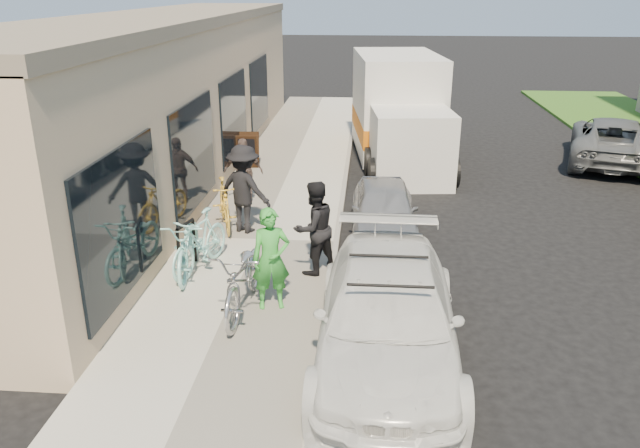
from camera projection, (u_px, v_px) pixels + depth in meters
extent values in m
plane|color=black|center=(354.00, 326.00, 9.59)|extent=(120.00, 120.00, 0.00)
cube|color=#ADA99B|center=(259.00, 242.00, 12.50)|extent=(3.00, 34.00, 0.15)
cube|color=gray|center=(336.00, 245.00, 12.39)|extent=(0.12, 34.00, 0.13)
cube|color=tan|center=(168.00, 101.00, 16.70)|extent=(3.50, 20.00, 4.00)
cube|color=#766A59|center=(161.00, 19.00, 15.95)|extent=(3.60, 20.00, 0.25)
cube|color=black|center=(122.00, 222.00, 9.27)|extent=(0.06, 3.00, 2.20)
cube|color=black|center=(194.00, 154.00, 12.99)|extent=(0.06, 3.00, 2.20)
cube|color=black|center=(234.00, 117.00, 16.72)|extent=(0.06, 3.00, 2.20)
cube|color=black|center=(259.00, 93.00, 20.44)|extent=(0.06, 3.00, 2.20)
cylinder|color=black|center=(179.00, 252.00, 10.84)|extent=(0.06, 0.06, 0.82)
cylinder|color=black|center=(194.00, 240.00, 11.33)|extent=(0.06, 0.06, 0.82)
cylinder|color=black|center=(185.00, 224.00, 10.94)|extent=(0.19, 0.55, 0.06)
cube|color=black|center=(247.00, 152.00, 17.08)|extent=(0.58, 0.26, 0.94)
cube|color=black|center=(249.00, 149.00, 17.41)|extent=(0.58, 0.26, 0.94)
cube|color=black|center=(247.00, 150.00, 17.04)|extent=(0.47, 0.18, 0.68)
imported|color=silver|center=(387.00, 316.00, 8.48)|extent=(2.02, 4.77, 1.38)
cylinder|color=black|center=(390.00, 287.00, 7.74)|extent=(1.09, 0.04, 0.04)
cylinder|color=black|center=(389.00, 257.00, 8.60)|extent=(1.09, 0.04, 0.04)
imported|color=#949499|center=(384.00, 209.00, 12.90)|extent=(1.40, 3.33, 1.13)
cube|color=silver|center=(411.00, 147.00, 16.23)|extent=(2.21, 2.21, 1.91)
cube|color=black|center=(412.00, 132.00, 16.08)|extent=(1.86, 0.25, 0.91)
cube|color=silver|center=(396.00, 103.00, 18.83)|extent=(2.74, 4.45, 2.92)
cube|color=#C35E0B|center=(395.00, 125.00, 19.06)|extent=(2.76, 4.47, 0.55)
cylinder|color=black|center=(374.00, 173.00, 15.93)|extent=(0.33, 0.83, 0.81)
cylinder|color=black|center=(452.00, 173.00, 15.98)|extent=(0.33, 0.83, 0.81)
cylinder|color=black|center=(370.00, 162.00, 16.97)|extent=(0.33, 0.83, 0.81)
cylinder|color=black|center=(443.00, 161.00, 17.01)|extent=(0.33, 0.83, 0.81)
cylinder|color=black|center=(358.00, 131.00, 20.54)|extent=(0.33, 0.83, 0.81)
cylinder|color=black|center=(419.00, 131.00, 20.58)|extent=(0.33, 0.83, 0.81)
imported|color=#575A5C|center=(612.00, 140.00, 18.17)|extent=(3.57, 5.26, 1.34)
imported|color=#ABABAD|center=(244.00, 277.00, 9.56)|extent=(0.83, 2.15, 1.11)
imported|color=green|center=(271.00, 259.00, 9.58)|extent=(0.67, 0.52, 1.63)
imported|color=black|center=(314.00, 228.00, 10.75)|extent=(1.03, 1.01, 1.67)
imported|color=#9CE9E1|center=(200.00, 242.00, 10.94)|extent=(0.98, 1.85, 1.07)
imported|color=#9CE9E1|center=(189.00, 244.00, 10.89)|extent=(0.92, 2.04, 1.03)
imported|color=gold|center=(224.00, 204.00, 12.90)|extent=(0.98, 1.75, 1.01)
imported|color=black|center=(244.00, 189.00, 12.57)|extent=(1.34, 1.09, 1.81)
imported|color=brown|center=(243.00, 171.00, 14.26)|extent=(0.91, 0.40, 1.54)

